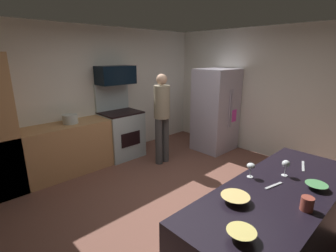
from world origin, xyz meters
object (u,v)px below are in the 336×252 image
object	(u,v)px
microwave	(116,75)
mug_coffee	(307,204)
wine_glass_near	(251,167)
wine_glass_mid	(286,164)
stock_pot	(70,119)
person_cook	(162,115)
refrigerator	(216,110)
oven_range	(121,132)
mixing_bowl_prep	(316,186)
mixing_bowl_small	(235,199)
mixing_bowl_large	(241,235)

from	to	relation	value
microwave	mug_coffee	size ratio (longest dim) A/B	6.76
wine_glass_near	microwave	bearing A→B (deg)	80.25
wine_glass_mid	stock_pot	world-z (taller)	wine_glass_mid
person_cook	mug_coffee	size ratio (longest dim) A/B	15.80
stock_pot	refrigerator	bearing A→B (deg)	-21.28
oven_range	mug_coffee	distance (m)	3.85
microwave	mug_coffee	xyz separation A→B (m)	(-0.74, -3.83, -0.72)
microwave	mixing_bowl_prep	bearing A→B (deg)	-95.03
person_cook	stock_pot	size ratio (longest dim) A/B	6.66
microwave	stock_pot	xyz separation A→B (m)	(-1.02, -0.08, -0.70)
mixing_bowl_small	mug_coffee	size ratio (longest dim) A/B	2.15
refrigerator	stock_pot	size ratio (longest dim) A/B	6.84
oven_range	wine_glass_mid	bearing A→B (deg)	-94.75
oven_range	refrigerator	world-z (taller)	refrigerator
refrigerator	stock_pot	distance (m)	2.98
wine_glass_mid	oven_range	bearing A→B (deg)	85.25
refrigerator	wine_glass_mid	size ratio (longest dim) A/B	10.73
microwave	mixing_bowl_prep	world-z (taller)	microwave
refrigerator	mug_coffee	bearing A→B (deg)	-133.04
mixing_bowl_large	mug_coffee	size ratio (longest dim) A/B	1.79
mixing_bowl_large	mixing_bowl_prep	size ratio (longest dim) A/B	1.04
microwave	mixing_bowl_small	xyz separation A→B (m)	(-1.04, -3.39, -0.75)
mixing_bowl_small	stock_pot	bearing A→B (deg)	89.62
oven_range	microwave	size ratio (longest dim) A/B	2.02
refrigerator	wine_glass_near	distance (m)	3.13
microwave	mug_coffee	distance (m)	3.97
mixing_bowl_large	stock_pot	size ratio (longest dim) A/B	0.76
mixing_bowl_small	wine_glass_near	distance (m)	0.50
microwave	mixing_bowl_small	distance (m)	3.62
person_cook	mixing_bowl_prep	world-z (taller)	person_cook
refrigerator	mixing_bowl_small	bearing A→B (deg)	-141.46
wine_glass_mid	mug_coffee	distance (m)	0.58
mug_coffee	mixing_bowl_large	bearing A→B (deg)	164.22
mixing_bowl_small	stock_pot	size ratio (longest dim) A/B	0.91
refrigerator	mixing_bowl_prep	world-z (taller)	refrigerator
wine_glass_near	stock_pot	size ratio (longest dim) A/B	0.57
stock_pot	mixing_bowl_prep	bearing A→B (deg)	-79.51
mug_coffee	oven_range	bearing A→B (deg)	78.87
oven_range	stock_pot	bearing A→B (deg)	179.65
refrigerator	mixing_bowl_large	xyz separation A→B (m)	(-3.15, -2.49, 0.04)
mug_coffee	wine_glass_near	bearing A→B (deg)	72.84
refrigerator	mug_coffee	xyz separation A→B (m)	(-2.50, -2.67, 0.07)
oven_range	mug_coffee	size ratio (longest dim) A/B	13.68
oven_range	wine_glass_mid	xyz separation A→B (m)	(-0.28, -3.40, 0.51)
oven_range	refrigerator	xyz separation A→B (m)	(1.76, -1.08, 0.38)
wine_glass_mid	mixing_bowl_prep	bearing A→B (deg)	-99.60
refrigerator	mug_coffee	world-z (taller)	refrigerator
refrigerator	mixing_bowl_large	world-z (taller)	refrigerator
oven_range	refrigerator	distance (m)	2.10
person_cook	mug_coffee	xyz separation A→B (m)	(-1.13, -2.92, -0.02)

